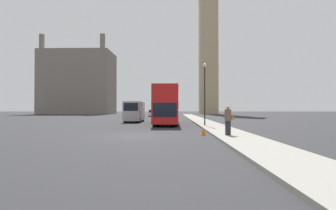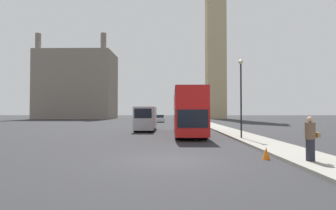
{
  "view_description": "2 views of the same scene",
  "coord_description": "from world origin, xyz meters",
  "px_view_note": "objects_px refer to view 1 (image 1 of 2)",
  "views": [
    {
      "loc": [
        2.5,
        -17.16,
        1.78
      ],
      "look_at": [
        1.8,
        14.27,
        2.22
      ],
      "focal_mm": 28.0,
      "sensor_mm": 36.0,
      "label": 1
    },
    {
      "loc": [
        0.15,
        -11.79,
        2.17
      ],
      "look_at": [
        -0.3,
        20.01,
        2.98
      ],
      "focal_mm": 28.0,
      "sensor_mm": 36.0,
      "label": 2
    }
  ],
  "objects_px": {
    "street_lamp": "(205,85)",
    "white_van": "(134,111)",
    "clock_tower": "(208,19)",
    "pedestrian": "(228,120)",
    "red_double_decker_bus": "(166,104)",
    "parked_sedan": "(153,113)"
  },
  "relations": [
    {
      "from": "street_lamp",
      "to": "white_van",
      "type": "bearing_deg",
      "value": 131.94
    },
    {
      "from": "clock_tower",
      "to": "pedestrian",
      "type": "relative_size",
      "value": 34.54
    },
    {
      "from": "clock_tower",
      "to": "white_van",
      "type": "distance_m",
      "value": 63.93
    },
    {
      "from": "clock_tower",
      "to": "red_double_decker_bus",
      "type": "height_order",
      "value": "clock_tower"
    },
    {
      "from": "pedestrian",
      "to": "parked_sedan",
      "type": "bearing_deg",
      "value": 100.64
    },
    {
      "from": "red_double_decker_bus",
      "to": "street_lamp",
      "type": "relative_size",
      "value": 1.89
    },
    {
      "from": "pedestrian",
      "to": "parked_sedan",
      "type": "xyz_separation_m",
      "value": [
        -8.15,
        43.35,
        -0.38
      ]
    },
    {
      "from": "pedestrian",
      "to": "white_van",
      "type": "bearing_deg",
      "value": 114.73
    },
    {
      "from": "white_van",
      "to": "parked_sedan",
      "type": "relative_size",
      "value": 1.38
    },
    {
      "from": "clock_tower",
      "to": "street_lamp",
      "type": "distance_m",
      "value": 69.23
    },
    {
      "from": "pedestrian",
      "to": "parked_sedan",
      "type": "height_order",
      "value": "pedestrian"
    },
    {
      "from": "clock_tower",
      "to": "street_lamp",
      "type": "relative_size",
      "value": 10.33
    },
    {
      "from": "pedestrian",
      "to": "street_lamp",
      "type": "xyz_separation_m",
      "value": [
        -0.31,
        9.5,
        3.06
      ]
    },
    {
      "from": "white_van",
      "to": "street_lamp",
      "type": "distance_m",
      "value": 12.76
    },
    {
      "from": "clock_tower",
      "to": "red_double_decker_bus",
      "type": "xyz_separation_m",
      "value": [
        -12.46,
        -58.51,
        -29.98
      ]
    },
    {
      "from": "red_double_decker_bus",
      "to": "street_lamp",
      "type": "bearing_deg",
      "value": -46.92
    },
    {
      "from": "white_van",
      "to": "pedestrian",
      "type": "relative_size",
      "value": 3.35
    },
    {
      "from": "pedestrian",
      "to": "street_lamp",
      "type": "relative_size",
      "value": 0.3
    },
    {
      "from": "white_van",
      "to": "pedestrian",
      "type": "distance_m",
      "value": 20.68
    },
    {
      "from": "street_lamp",
      "to": "pedestrian",
      "type": "bearing_deg",
      "value": -88.11
    },
    {
      "from": "red_double_decker_bus",
      "to": "street_lamp",
      "type": "height_order",
      "value": "street_lamp"
    },
    {
      "from": "red_double_decker_bus",
      "to": "white_van",
      "type": "height_order",
      "value": "red_double_decker_bus"
    }
  ]
}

